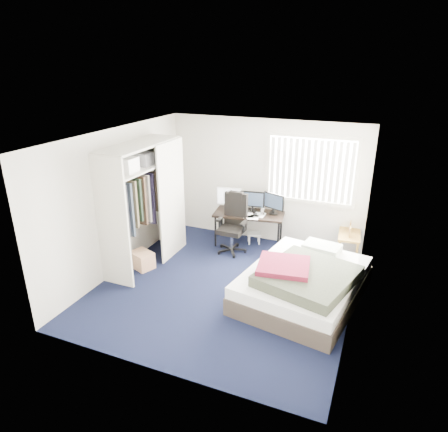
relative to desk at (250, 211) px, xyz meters
name	(u,v)px	position (x,y,z in m)	size (l,w,h in m)	color
ground	(225,287)	(0.20, -1.76, -0.72)	(4.20, 4.20, 0.00)	black
room_shell	(225,201)	(0.20, -1.76, 0.79)	(4.20, 4.20, 4.20)	silver
window_assembly	(311,170)	(1.10, 0.29, 0.88)	(1.72, 0.09, 1.32)	white
closet	(143,193)	(-1.47, -1.49, 0.63)	(0.64, 1.84, 2.22)	beige
desk	(250,211)	(0.00, 0.00, 0.00)	(1.46, 0.84, 1.14)	black
office_chair	(233,229)	(-0.19, -0.41, -0.27)	(0.57, 0.57, 1.18)	black
footstool	(254,235)	(0.09, 0.05, -0.55)	(0.34, 0.31, 0.22)	white
nightstand	(349,236)	(1.95, 0.08, -0.25)	(0.45, 0.80, 0.71)	brown
bed	(303,282)	(1.46, -1.61, -0.42)	(1.96, 2.40, 0.71)	#382F28
pine_box	(142,260)	(-1.45, -1.71, -0.57)	(0.41, 0.30, 0.30)	tan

